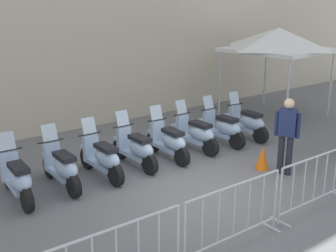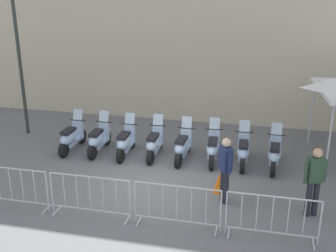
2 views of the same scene
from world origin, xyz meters
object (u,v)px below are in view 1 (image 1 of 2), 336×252
object	(u,v)px
officer_near_row_end	(287,132)
canopy_tent	(278,40)
motorcycle_4	(169,142)
barrier_segment_2	(315,183)
motorcycle_2	(102,158)
motorcycle_3	(136,149)
motorcycle_1	(62,167)
traffic_cone	(262,158)
motorcycle_7	(247,123)
barrier_segment_1	(234,216)
motorcycle_0	(17,179)
motorcycle_5	(196,134)
motorcycle_6	(222,128)

from	to	relation	value
officer_near_row_end	canopy_tent	distance (m)	5.40
motorcycle_4	officer_near_row_end	world-z (taller)	officer_near_row_end
motorcycle_4	barrier_segment_2	distance (m)	3.72
motorcycle_2	motorcycle_3	size ratio (longest dim) A/B	1.00
barrier_segment_2	canopy_tent	xyz separation A→B (m)	(5.21, 4.39, 2.00)
motorcycle_1	traffic_cone	distance (m)	4.46
traffic_cone	officer_near_row_end	bearing A→B (deg)	-76.27
motorcycle_1	canopy_tent	size ratio (longest dim) A/B	0.59
motorcycle_4	motorcycle_7	world-z (taller)	same
motorcycle_2	traffic_cone	xyz separation A→B (m)	(2.97, -2.06, -0.18)
motorcycle_1	barrier_segment_1	size ratio (longest dim) A/B	0.87
motorcycle_4	officer_near_row_end	size ratio (longest dim) A/B	1.00
canopy_tent	traffic_cone	bearing A→B (deg)	-148.77
barrier_segment_1	officer_near_row_end	world-z (taller)	officer_near_row_end
officer_near_row_end	traffic_cone	size ratio (longest dim) A/B	3.15
motorcycle_3	barrier_segment_1	xyz separation A→B (m)	(-0.95, -3.64, 0.07)
canopy_tent	motorcycle_1	bearing A→B (deg)	-177.11
motorcycle_4	barrier_segment_2	world-z (taller)	motorcycle_4
motorcycle_0	motorcycle_2	world-z (taller)	same
canopy_tent	traffic_cone	world-z (taller)	canopy_tent
motorcycle_1	motorcycle_5	xyz separation A→B (m)	(3.66, -0.27, 0.00)
barrier_segment_2	motorcycle_2	bearing A→B (deg)	117.85
motorcycle_1	motorcycle_0	bearing A→B (deg)	176.96
motorcycle_3	traffic_cone	world-z (taller)	motorcycle_3
motorcycle_0	motorcycle_4	bearing A→B (deg)	-4.87
traffic_cone	motorcycle_1	bearing A→B (deg)	150.73
motorcycle_1	motorcycle_4	xyz separation A→B (m)	(2.73, -0.26, 0.00)
traffic_cone	motorcycle_6	bearing A→B (deg)	69.13
barrier_segment_2	canopy_tent	distance (m)	7.10
officer_near_row_end	motorcycle_0	bearing A→B (deg)	151.03
motorcycle_2	traffic_cone	world-z (taller)	motorcycle_2
motorcycle_2	officer_near_row_end	world-z (taller)	officer_near_row_end
motorcycle_3	motorcycle_5	world-z (taller)	same
motorcycle_5	motorcycle_3	bearing A→B (deg)	175.48
motorcycle_2	officer_near_row_end	bearing A→B (deg)	-39.56
officer_near_row_end	canopy_tent	size ratio (longest dim) A/B	0.59
motorcycle_7	barrier_segment_2	bearing A→B (deg)	-126.11
motorcycle_3	barrier_segment_2	world-z (taller)	motorcycle_3
motorcycle_1	barrier_segment_2	world-z (taller)	motorcycle_1
motorcycle_3	motorcycle_5	distance (m)	1.84
officer_near_row_end	barrier_segment_2	bearing A→B (deg)	-129.28
barrier_segment_1	motorcycle_7	bearing A→B (deg)	35.30
motorcycle_7	motorcycle_6	bearing A→B (deg)	171.83
motorcycle_7	motorcycle_2	bearing A→B (deg)	174.98
motorcycle_1	motorcycle_5	bearing A→B (deg)	-4.21
motorcycle_3	traffic_cone	xyz separation A→B (m)	(2.05, -2.05, -0.18)
motorcycle_1	barrier_segment_2	size ratio (longest dim) A/B	0.87
motorcycle_2	barrier_segment_2	xyz separation A→B (m)	(2.04, -3.85, 0.07)
motorcycle_4	motorcycle_6	xyz separation A→B (m)	(1.83, -0.13, 0.00)
motorcycle_5	officer_near_row_end	xyz separation A→B (m)	(0.35, -2.41, 0.53)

